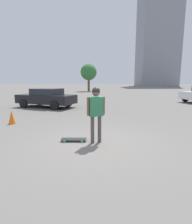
# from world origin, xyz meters

# --- Properties ---
(ground_plane) EXTENTS (220.00, 220.00, 0.00)m
(ground_plane) POSITION_xyz_m (0.00, 0.00, 0.00)
(ground_plane) COLOR slate
(person) EXTENTS (0.57, 0.30, 1.78)m
(person) POSITION_xyz_m (0.00, 0.00, 1.14)
(person) COLOR #4C4742
(person) RESTS_ON ground_plane
(skateboard) EXTENTS (0.84, 0.33, 0.09)m
(skateboard) POSITION_xyz_m (-0.72, 0.16, 0.07)
(skateboard) COLOR #232328
(skateboard) RESTS_ON ground_plane
(car_parked_near) EXTENTS (4.74, 3.49, 1.42)m
(car_parked_near) POSITION_xyz_m (-3.31, 7.96, 0.74)
(car_parked_near) COLOR black
(car_parked_near) RESTS_ON ground_plane
(building_block_distant) EXTENTS (14.85, 11.36, 44.37)m
(building_block_distant) POSITION_xyz_m (28.56, 67.03, 22.18)
(building_block_distant) COLOR gray
(building_block_distant) RESTS_ON ground_plane
(tree_distant) EXTENTS (3.15, 3.15, 5.31)m
(tree_distant) POSITION_xyz_m (0.19, 29.56, 3.69)
(tree_distant) COLOR brown
(tree_distant) RESTS_ON ground_plane
(traffic_cone) EXTENTS (0.32, 0.32, 0.62)m
(traffic_cone) POSITION_xyz_m (-3.75, 2.72, 0.31)
(traffic_cone) COLOR orange
(traffic_cone) RESTS_ON ground_plane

